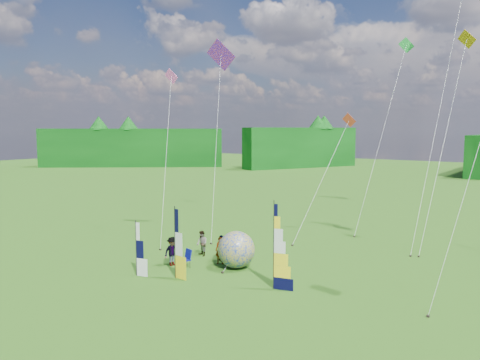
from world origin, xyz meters
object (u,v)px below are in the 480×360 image
Objects in this scene: feather_banner_main at (274,247)px; bol_inflatable at (236,250)px; spectator_b at (202,243)px; camp_chair at (184,259)px; side_banner_far at (136,249)px; spectator_d at (221,248)px; kite_whale at (440,100)px; side_banner_left at (175,243)px; spectator_a at (220,251)px; spectator_c at (172,251)px.

bol_inflatable is (-3.75, 1.84, -1.12)m from feather_banner_main.
feather_banner_main is 2.70× the size of spectator_b.
bol_inflatable reaches higher than camp_chair.
side_banner_far is at bearing -128.82° from bol_inflatable.
spectator_d is (-1.61, 0.58, -0.28)m from bol_inflatable.
camp_chair is at bearing -118.73° from kite_whale.
side_banner_left is 3.48× the size of camp_chair.
spectator_b is 1.47× the size of camp_chair.
bol_inflatable is 1.34× the size of spectator_a.
side_banner_far is at bearing -69.74° from spectator_b.
side_banner_far reaches higher than spectator_a.
bol_inflatable is (1.61, 3.49, -0.84)m from side_banner_left.
spectator_d is (-5.36, 2.42, -1.40)m from feather_banner_main.
camp_chair is 0.05× the size of kite_whale.
spectator_d is 2.58m from camp_chair.
spectator_c reaches higher than spectator_d.
side_banner_far is 5.37m from spectator_b.
spectator_a is at bearing 75.22° from camp_chair.
kite_whale reaches higher than side_banner_far.
spectator_a is at bearing 49.45° from side_banner_far.
feather_banner_main is 2.70× the size of spectator_d.
spectator_b is at bearing 125.86° from camp_chair.
spectator_b is at bearing 116.30° from side_banner_left.
bol_inflatable is at bearing 139.80° from feather_banner_main.
spectator_d is (-0.31, 0.49, -0.00)m from spectator_a.
spectator_a reaches higher than spectator_d.
feather_banner_main is at bearing -80.37° from spectator_c.
spectator_a is 1.48× the size of camp_chair.
side_banner_far reaches higher than spectator_b.
camp_chair is at bearing -147.20° from spectator_a.
feather_banner_main is 2.69× the size of spectator_a.
bol_inflatable is at bearing 37.54° from side_banner_far.
camp_chair is (0.94, 0.06, -0.32)m from spectator_c.
bol_inflatable is 1.98× the size of camp_chair.
feather_banner_main is 1.46× the size of side_banner_far.
side_banner_left is at bearing -45.69° from camp_chair.
camp_chair is (1.16, 2.68, -0.97)m from side_banner_far.
feather_banner_main is at bearing 6.30° from side_banner_far.
spectator_c is at bearing 71.61° from side_banner_far.
bol_inflatable is at bearing -173.71° from spectator_d.
feather_banner_main is 18.63m from kite_whale.
side_banner_left is at bearing 13.16° from side_banner_far.
spectator_b is 1.00× the size of spectator_d.
spectator_d is at bearing 86.98° from camp_chair.
spectator_d is at bearing -120.56° from kite_whale.
spectator_d is at bearing 54.69° from side_banner_far.
camp_chair is at bearing 96.45° from spectator_d.
side_banner_left reaches higher than spectator_d.
spectator_d is at bearing 15.92° from spectator_b.
spectator_a is 1.00× the size of spectator_b.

